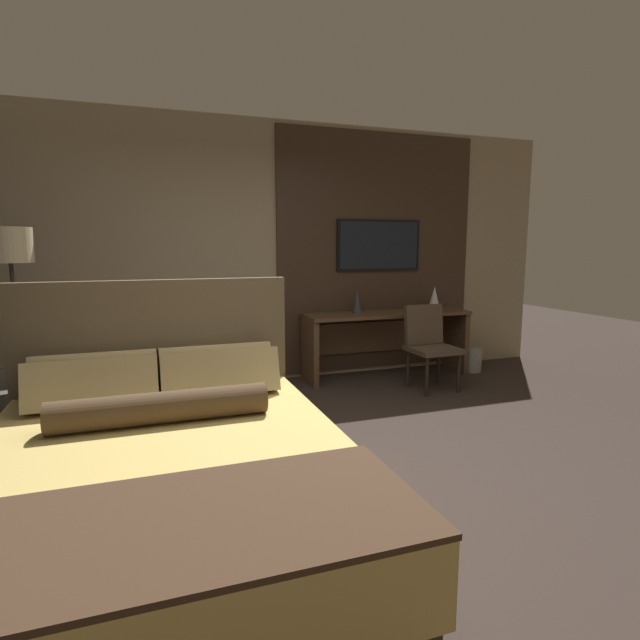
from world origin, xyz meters
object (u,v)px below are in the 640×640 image
object	(u,v)px
desk_chair	(429,340)
vase_tall	(357,301)
waste_bin	(472,360)
tv	(379,245)
floor_lamp	(11,261)
desk	(385,332)
vase_short	(434,298)
bed	(166,478)

from	to	relation	value
desk_chair	vase_tall	xyz separation A→B (m)	(-0.54, 0.64, 0.35)
vase_tall	waste_bin	world-z (taller)	vase_tall
tv	desk_chair	bearing A→B (deg)	-76.21
floor_lamp	tv	bearing A→B (deg)	10.72
desk	tv	bearing A→B (deg)	90.00
floor_lamp	waste_bin	world-z (taller)	floor_lamp
vase_short	floor_lamp	bearing A→B (deg)	-174.14
tv	vase_short	world-z (taller)	tv
tv	waste_bin	size ratio (longest dim) A/B	3.69
bed	vase_tall	xyz separation A→B (m)	(2.17, 2.62, 0.53)
bed	floor_lamp	xyz separation A→B (m)	(-1.06, 2.11, 1.03)
tv	vase_tall	xyz separation A→B (m)	(-0.34, -0.17, -0.62)
floor_lamp	waste_bin	xyz separation A→B (m)	(4.63, 0.28, -1.22)
desk	desk_chair	xyz separation A→B (m)	(0.20, -0.61, 0.01)
floor_lamp	desk_chair	bearing A→B (deg)	-2.09
desk	vase_short	world-z (taller)	vase_short
desk_chair	vase_tall	world-z (taller)	vase_tall
vase_tall	waste_bin	size ratio (longest dim) A/B	0.93
tv	vase_short	xyz separation A→B (m)	(0.61, -0.25, -0.61)
bed	desk	size ratio (longest dim) A/B	1.18
bed	waste_bin	world-z (taller)	bed
bed	vase_short	size ratio (longest dim) A/B	8.16
bed	tv	xyz separation A→B (m)	(2.51, 2.79, 1.15)
vase_tall	vase_short	bearing A→B (deg)	-4.78
vase_tall	tv	bearing A→B (deg)	26.43
desk_chair	floor_lamp	size ratio (longest dim) A/B	0.53
desk_chair	floor_lamp	world-z (taller)	floor_lamp
vase_short	desk	bearing A→B (deg)	176.10
vase_short	waste_bin	distance (m)	0.88
desk_chair	vase_short	xyz separation A→B (m)	(0.41, 0.57, 0.36)
desk_chair	waste_bin	xyz separation A→B (m)	(0.86, 0.42, -0.37)
vase_tall	waste_bin	xyz separation A→B (m)	(1.40, -0.22, -0.73)
bed	desk	xyz separation A→B (m)	(2.51, 2.58, 0.17)
tv	floor_lamp	distance (m)	3.63
tv	desk_chair	world-z (taller)	tv
vase_short	waste_bin	world-z (taller)	vase_short
floor_lamp	vase_short	size ratio (longest dim) A/B	5.89
bed	tv	bearing A→B (deg)	48.00
bed	floor_lamp	bearing A→B (deg)	116.52
tv	bed	bearing A→B (deg)	-132.00
bed	vase_tall	bearing A→B (deg)	50.33
desk	waste_bin	distance (m)	1.14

